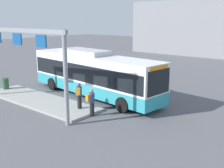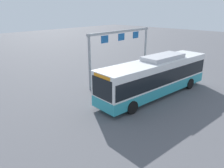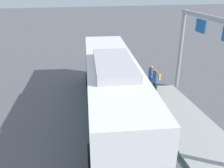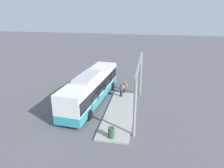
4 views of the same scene
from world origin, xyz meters
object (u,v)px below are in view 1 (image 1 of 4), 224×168
person_waiting_near (79,95)px  trash_bin (5,83)px  bus_main (93,72)px  person_boarding (91,102)px

person_waiting_near → trash_bin: 8.28m
bus_main → person_waiting_near: bearing=-55.2°
person_waiting_near → trash_bin: person_waiting_near is taller
bus_main → trash_bin: 7.48m
bus_main → person_waiting_near: 3.66m
bus_main → person_waiting_near: bus_main is taller
person_boarding → person_waiting_near: (-1.25, 0.20, 0.16)m
person_boarding → person_waiting_near: bearing=96.1°
person_boarding → trash_bin: bearing=105.9°
person_boarding → person_waiting_near: size_ratio=1.00×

